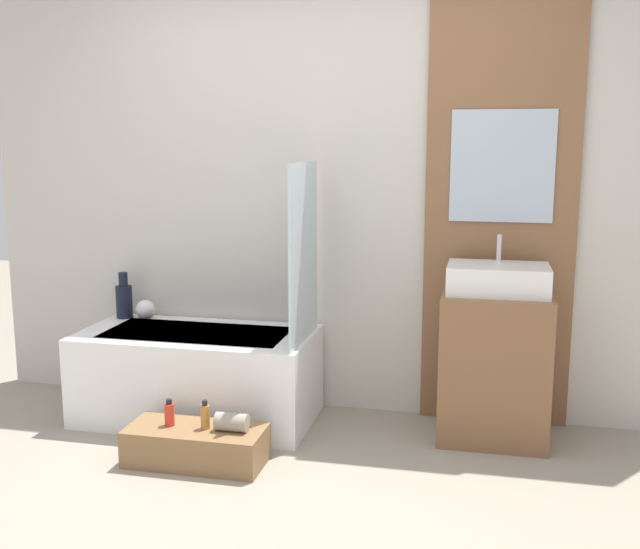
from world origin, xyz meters
name	(u,v)px	position (x,y,z in m)	size (l,w,h in m)	color
ground_plane	(244,536)	(0.00, 0.00, 0.00)	(12.00, 12.00, 0.00)	gray
wall_tiled_back	(326,190)	(0.00, 1.58, 1.30)	(4.20, 0.06, 2.60)	beige
wall_wood_accent	(501,192)	(0.98, 1.53, 1.31)	(0.82, 0.04, 2.60)	brown
bathtub	(198,375)	(-0.67, 1.19, 0.26)	(1.33, 0.67, 0.51)	white
glass_shower_screen	(304,253)	(-0.04, 1.17, 0.99)	(0.01, 0.59, 0.96)	silver
wooden_step_bench	(196,445)	(-0.45, 0.61, 0.09)	(0.69, 0.31, 0.18)	olive
vanity_cabinet	(494,366)	(0.98, 1.28, 0.40)	(0.57, 0.47, 0.80)	brown
sink	(498,279)	(0.98, 1.28, 0.87)	(0.52, 0.34, 0.30)	white
vase_tall_dark	(124,299)	(-1.23, 1.43, 0.63)	(0.10, 0.10, 0.28)	black
vase_round_light	(145,310)	(-1.09, 1.42, 0.57)	(0.12, 0.12, 0.12)	white
bottle_soap_primary	(169,414)	(-0.59, 0.61, 0.25)	(0.05, 0.05, 0.14)	red
bottle_soap_secondary	(205,416)	(-0.40, 0.61, 0.25)	(0.04, 0.04, 0.15)	#B2752D
towel_roll	(232,422)	(-0.26, 0.61, 0.23)	(0.09, 0.09, 0.16)	gray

